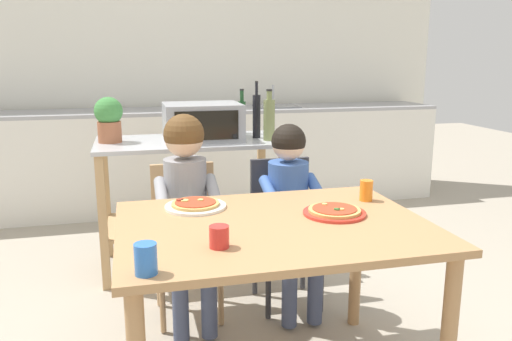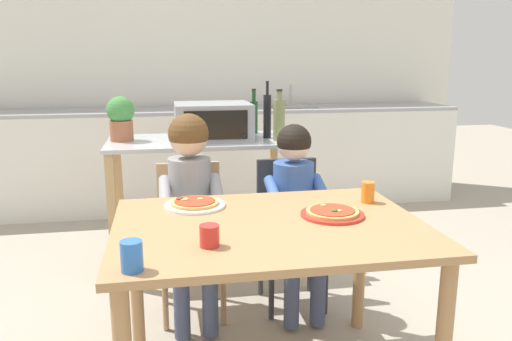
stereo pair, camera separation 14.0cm
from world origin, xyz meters
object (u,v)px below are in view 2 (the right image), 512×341
Objects in this scene: child_in_blue_striped_shirt at (296,197)px; bottle_tall_green_wine at (267,115)px; toaster_oven at (213,121)px; drinking_cup_red at (209,236)px; kitchen_island_cart at (201,180)px; pizza_plate_white at (195,204)px; pizza_plate_red_rimmed at (332,213)px; bottle_slim_sauce at (254,115)px; dining_chair_left at (191,227)px; dining_chair_right at (290,221)px; child_in_grey_shirt at (191,191)px; drinking_cup_blue at (132,256)px; dining_table at (269,246)px; potted_herb_plant at (121,117)px; bottle_clear_vinegar at (279,119)px; drinking_cup_orange at (368,192)px.

bottle_tall_green_wine is at bearing 90.13° from child_in_blue_striped_shirt.
toaster_oven is 6.26× the size of drinking_cup_red.
kitchen_island_cart reaches higher than pizza_plate_white.
pizza_plate_white is 3.45× the size of drinking_cup_red.
drinking_cup_red is at bearing -154.38° from pizza_plate_red_rimmed.
drinking_cup_red is (-0.54, -0.85, 0.12)m from child_in_blue_striped_shirt.
bottle_slim_sauce reaches higher than dining_chair_left.
child_in_grey_shirt reaches higher than dining_chair_right.
bottle_slim_sauce is at bearing 69.24° from pizza_plate_white.
dining_chair_right is 8.24× the size of drinking_cup_blue.
toaster_oven is 1.45m from dining_table.
toaster_oven is 1.31× the size of bottle_tall_green_wine.
dining_chair_right is at bearing -60.99° from toaster_oven.
bottle_slim_sauce reaches higher than toaster_oven.
drinking_cup_blue is 0.31m from drinking_cup_red.
bottle_tall_green_wine is 0.34× the size of child_in_grey_shirt.
child_in_grey_shirt is at bearing 133.25° from pizza_plate_red_rimmed.
potted_herb_plant is 1.63m from dining_table.
bottle_clear_vinegar is at bearing -17.70° from toaster_oven.
pizza_plate_white is at bearing 174.43° from drinking_cup_orange.
dining_chair_left is (-0.20, -0.66, -0.49)m from toaster_oven.
dining_chair_right is 0.78m from pizza_plate_white.
child_in_grey_shirt is at bearing 76.86° from drinking_cup_blue.
child_in_grey_shirt is 0.35m from pizza_plate_white.
drinking_cup_orange is at bearing -67.81° from dining_chair_right.
drinking_cup_red is at bearing -151.04° from drinking_cup_orange.
dining_chair_right is 0.76m from pizza_plate_red_rimmed.
kitchen_island_cart is 1.84m from drinking_cup_blue.
drinking_cup_red is at bearing -111.62° from bottle_clear_vinegar.
bottle_slim_sauce reaches higher than pizza_plate_red_rimmed.
pizza_plate_white reaches higher than dining_table.
toaster_oven is at bearing 178.10° from bottle_tall_green_wine.
child_in_blue_striped_shirt reaches higher than drinking_cup_blue.
bottle_slim_sauce is (-0.10, 0.35, -0.01)m from bottle_clear_vinegar.
kitchen_island_cart reaches higher than dining_chair_right.
bottle_clear_vinegar is 1.01m from potted_herb_plant.
bottle_tall_green_wine is 0.37× the size of child_in_blue_striped_shirt.
pizza_plate_white is (-0.51, -1.34, -0.23)m from bottle_slim_sauce.
kitchen_island_cart is 12.39× the size of drinking_cup_orange.
child_in_grey_shirt is (-0.20, -0.77, -0.26)m from toaster_oven.
drinking_cup_blue is (-0.35, -1.79, 0.20)m from kitchen_island_cart.
toaster_oven reaches higher than dining_chair_left.
dining_chair_left is 0.56m from dining_chair_right.
kitchen_island_cart is 1.40m from drinking_cup_orange.
bottle_slim_sauce is 1.17× the size of pizza_plate_red_rimmed.
potted_herb_plant reaches higher than pizza_plate_red_rimmed.
child_in_blue_striped_shirt is at bearing -90.00° from dining_chair_right.
bottle_slim_sauce is at bearing 102.39° from bottle_tall_green_wine.
drinking_cup_orange is at bearing -28.78° from child_in_grey_shirt.
potted_herb_plant is at bearing 133.43° from drinking_cup_orange.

